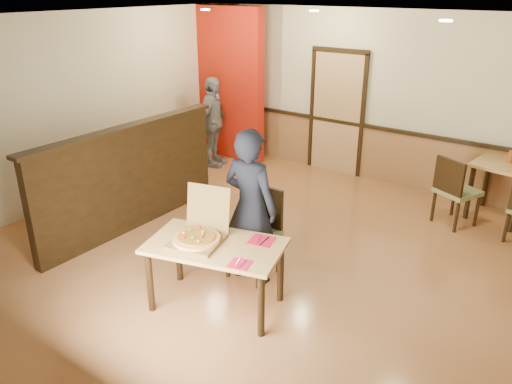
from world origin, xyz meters
TOP-DOWN VIEW (x-y plane):
  - floor at (0.00, 0.00)m, footprint 7.00×7.00m
  - ceiling at (0.00, 0.00)m, footprint 7.00×7.00m
  - wall_back at (0.00, 3.50)m, footprint 7.00×0.00m
  - wall_left at (-3.50, 0.00)m, footprint 0.00×7.00m
  - wainscot_back at (0.00, 3.47)m, footprint 7.00×0.04m
  - chair_rail_back at (0.00, 3.45)m, footprint 7.00×0.06m
  - back_door at (-0.80, 3.46)m, footprint 0.90×0.06m
  - booth_partition at (-2.00, -0.20)m, footprint 0.20×3.10m
  - red_accent_panel at (-2.90, 3.00)m, footprint 1.60×0.20m
  - spot_a at (-2.30, 1.80)m, footprint 0.14×0.14m
  - spot_b at (-0.80, 2.50)m, footprint 0.14×0.14m
  - spot_c at (1.40, 1.50)m, footprint 0.14×0.14m
  - main_table at (0.14, -0.96)m, footprint 1.53×1.13m
  - diner_chair at (0.08, -0.16)m, footprint 0.52×0.52m
  - side_chair_left at (1.57, 2.43)m, footprint 0.65×0.65m
  - side_table at (2.05, 3.05)m, footprint 0.88×0.88m
  - diner at (0.11, -0.32)m, footprint 0.66×0.45m
  - passerby at (-2.74, 2.39)m, footprint 0.66×1.04m
  - pizza_box at (-0.04, -1.01)m, footprint 0.61×0.68m
  - pizza at (-0.02, -1.06)m, footprint 0.61×0.61m
  - napkin_near at (0.58, -1.12)m, footprint 0.24×0.24m
  - napkin_far at (0.48, -0.63)m, footprint 0.29×0.29m
  - condiment at (2.08, 3.12)m, footprint 0.07×0.07m

SIDE VIEW (x-z plane):
  - floor at x=0.00m, z-range 0.00..0.00m
  - wainscot_back at x=0.00m, z-range 0.00..0.90m
  - side_chair_left at x=1.57m, z-range 0.05..1.04m
  - diner_chair at x=0.08m, z-range 0.05..1.08m
  - main_table at x=0.14m, z-range 0.26..0.99m
  - side_table at x=2.05m, z-range 0.24..1.07m
  - napkin_near at x=0.58m, z-range 0.73..0.74m
  - napkin_far at x=0.48m, z-range 0.73..0.74m
  - booth_partition at x=-2.00m, z-range 0.01..1.46m
  - pizza at x=-0.02m, z-range 0.77..0.80m
  - pizza_box at x=-0.04m, z-range 0.54..1.05m
  - passerby at x=-2.74m, z-range 0.00..1.64m
  - diner at x=0.11m, z-range 0.00..1.78m
  - chair_rail_back at x=0.00m, z-range 0.89..0.95m
  - condiment at x=2.08m, z-range 0.84..1.00m
  - back_door at x=-0.80m, z-range 0.00..2.10m
  - red_accent_panel at x=-2.90m, z-range 0.01..2.79m
  - wall_back at x=0.00m, z-range -2.10..4.90m
  - wall_left at x=-3.50m, z-range -2.10..4.90m
  - spot_a at x=-2.30m, z-range 2.77..2.79m
  - spot_b at x=-0.80m, z-range 2.77..2.79m
  - spot_c at x=1.40m, z-range 2.77..2.79m
  - ceiling at x=0.00m, z-range 2.80..2.80m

